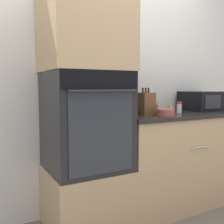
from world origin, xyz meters
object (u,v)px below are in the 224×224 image
microwave (201,101)px  knife_block (146,103)px  wall_oven (86,121)px  bowl (166,112)px  condiment_jar_far (155,107)px  condiment_jar_mid (170,109)px  condiment_jar_near (179,107)px

microwave → knife_block: 0.78m
wall_oven → knife_block: bearing=2.4°
wall_oven → microwave: wall_oven is taller
bowl → condiment_jar_far: (0.15, 0.35, 0.02)m
microwave → condiment_jar_mid: 0.48m
condiment_jar_near → condiment_jar_mid: condiment_jar_near is taller
knife_block → condiment_jar_mid: 0.32m
wall_oven → condiment_jar_near: wall_oven is taller
condiment_jar_mid → microwave: bearing=5.4°
wall_oven → knife_block: size_ratio=3.19×
condiment_jar_mid → condiment_jar_near: bearing=-31.5°
knife_block → condiment_jar_near: bearing=-4.7°
condiment_jar_near → condiment_jar_far: (-0.15, 0.20, -0.00)m
condiment_jar_near → bowl: bearing=-153.4°
condiment_jar_near → condiment_jar_far: condiment_jar_near is taller
wall_oven → microwave: size_ratio=2.13×
bowl → condiment_jar_near: condiment_jar_near is taller
microwave → wall_oven: bearing=-176.5°
condiment_jar_near → microwave: bearing=13.1°
microwave → condiment_jar_near: bearing=-166.9°
bowl → condiment_jar_near: size_ratio=1.45×
bowl → condiment_jar_mid: (0.22, 0.20, 0.01)m
knife_block → condiment_jar_far: bearing=34.7°
knife_block → condiment_jar_near: (0.39, -0.03, -0.05)m
microwave → knife_block: (-0.78, -0.06, -0.00)m
bowl → condiment_jar_mid: size_ratio=2.19×
microwave → condiment_jar_near: microwave is taller
condiment_jar_far → bowl: bearing=-113.6°
condiment_jar_near → condiment_jar_mid: (-0.08, 0.05, -0.02)m
wall_oven → knife_block: 0.62m
wall_oven → condiment_jar_far: size_ratio=7.80×
knife_block → bowl: 0.21m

